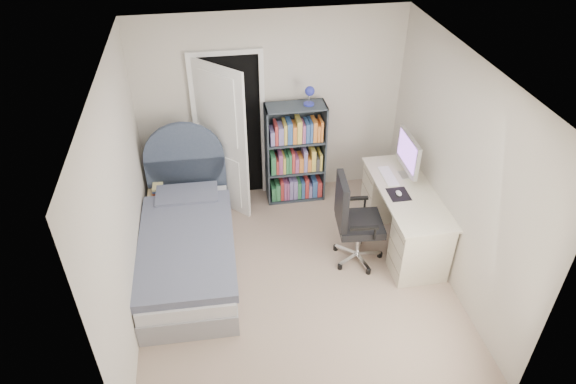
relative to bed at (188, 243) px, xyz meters
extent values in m
cube|color=gray|center=(1.17, -0.43, -0.33)|extent=(3.40, 3.60, 0.05)
cube|color=white|center=(1.17, -0.43, 2.22)|extent=(3.40, 3.60, 0.05)
cube|color=beige|center=(1.17, 1.39, 0.95)|extent=(3.40, 0.05, 2.50)
cube|color=beige|center=(1.17, -2.26, 0.95)|extent=(3.40, 0.05, 2.50)
cube|color=beige|center=(-0.55, -0.43, 0.95)|extent=(0.05, 3.60, 2.50)
cube|color=beige|center=(2.90, -0.43, 0.95)|extent=(0.05, 3.60, 2.50)
cube|color=black|center=(0.62, 1.36, 0.70)|extent=(0.80, 0.01, 2.00)
cube|color=white|center=(0.19, 1.34, 0.70)|extent=(0.06, 0.06, 2.00)
cube|color=white|center=(1.05, 1.34, 0.70)|extent=(0.06, 0.06, 2.00)
cube|color=white|center=(0.62, 1.34, 1.73)|extent=(0.92, 0.06, 0.06)
cube|color=white|center=(0.50, 1.05, 0.70)|extent=(0.59, 0.60, 2.00)
cube|color=gray|center=(0.00, -0.11, -0.17)|extent=(1.04, 2.12, 0.27)
cube|color=silver|center=(0.00, -0.11, 0.04)|extent=(1.02, 2.08, 0.17)
cube|color=slate|center=(0.00, -0.21, 0.17)|extent=(1.07, 1.80, 0.10)
cube|color=slate|center=(0.01, 0.65, 0.19)|extent=(0.76, 0.43, 0.13)
cube|color=#3A455A|center=(0.02, 0.98, 0.12)|extent=(1.00, 0.08, 0.84)
cylinder|color=#3A455A|center=(0.02, 0.98, 0.54)|extent=(1.00, 0.08, 1.00)
cylinder|color=#D5BC83|center=(-0.45, 0.73, -0.08)|extent=(0.03, 0.03, 0.45)
cylinder|color=#D5BC83|center=(-0.45, 1.03, -0.08)|extent=(0.03, 0.03, 0.45)
cylinder|color=#D5BC83|center=(-0.15, 0.73, -0.08)|extent=(0.03, 0.03, 0.45)
cylinder|color=#D5BC83|center=(-0.15, 1.03, -0.08)|extent=(0.03, 0.03, 0.45)
cube|color=#D5BC83|center=(-0.30, 0.88, 0.13)|extent=(0.36, 0.36, 0.03)
cube|color=#D5BC83|center=(-0.30, 0.88, -0.14)|extent=(0.33, 0.33, 0.02)
cube|color=#B24C33|center=(-0.35, 0.88, 0.16)|extent=(0.14, 0.20, 0.03)
cube|color=#3F598C|center=(-0.35, 0.88, 0.19)|extent=(0.14, 0.19, 0.03)
cube|color=#D8CC7F|center=(-0.35, 0.88, 0.22)|extent=(0.13, 0.18, 0.03)
cylinder|color=silver|center=(0.16, 1.07, -0.29)|extent=(0.19, 0.19, 0.02)
cylinder|color=silver|center=(0.16, 1.07, 0.35)|extent=(0.01, 0.01, 1.28)
sphere|color=silver|center=(0.22, 1.03, 0.96)|extent=(0.07, 0.07, 0.07)
cube|color=#323B44|center=(1.07, 1.12, 0.39)|extent=(0.02, 0.33, 1.38)
cube|color=#323B44|center=(1.82, 1.12, 0.39)|extent=(0.02, 0.33, 1.38)
cube|color=#323B44|center=(1.45, 1.12, 1.07)|extent=(0.77, 0.33, 0.02)
cube|color=#323B44|center=(1.45, 1.12, -0.29)|extent=(0.77, 0.33, 0.02)
cube|color=#323B44|center=(1.45, 1.28, 0.39)|extent=(0.77, 0.01, 1.38)
cube|color=#323B44|center=(1.45, 1.12, 0.14)|extent=(0.73, 0.31, 0.02)
cube|color=#323B44|center=(1.45, 1.12, 0.58)|extent=(0.73, 0.31, 0.02)
cylinder|color=#242B9E|center=(1.61, 1.12, 1.09)|extent=(0.13, 0.13, 0.02)
cylinder|color=silver|center=(1.61, 1.12, 1.18)|extent=(0.02, 0.02, 0.18)
sphere|color=#242B9E|center=(1.61, 1.09, 1.28)|extent=(0.12, 0.12, 0.12)
cube|color=#337F4C|center=(1.13, 1.10, -0.17)|extent=(0.05, 0.23, 0.20)
cube|color=#337F4C|center=(1.19, 1.10, -0.15)|extent=(0.06, 0.23, 0.25)
cube|color=#B23333|center=(1.25, 1.10, -0.12)|extent=(0.04, 0.23, 0.30)
cube|color=#994C7F|center=(1.29, 1.10, -0.13)|extent=(0.04, 0.23, 0.27)
cube|color=#994C7F|center=(1.33, 1.10, -0.14)|extent=(0.03, 0.23, 0.27)
cube|color=#7F72B2|center=(1.37, 1.10, -0.12)|extent=(0.04, 0.23, 0.30)
cube|color=#7F72B2|center=(1.43, 1.10, -0.13)|extent=(0.06, 0.23, 0.29)
cube|color=#337F4C|center=(1.49, 1.10, -0.15)|extent=(0.05, 0.23, 0.25)
cube|color=#335999|center=(1.54, 1.10, -0.14)|extent=(0.04, 0.23, 0.25)
cube|color=#B23333|center=(1.59, 1.10, -0.13)|extent=(0.05, 0.23, 0.29)
cube|color=#7F72B2|center=(1.64, 1.10, -0.18)|extent=(0.04, 0.23, 0.19)
cube|color=#335999|center=(1.70, 1.10, -0.14)|extent=(0.06, 0.23, 0.25)
cube|color=#B23333|center=(1.77, 1.10, -0.16)|extent=(0.06, 0.23, 0.23)
cube|color=#337F4C|center=(1.14, 1.10, 0.29)|extent=(0.06, 0.23, 0.26)
cube|color=#B23333|center=(1.19, 1.10, 0.26)|extent=(0.03, 0.23, 0.21)
cube|color=#994C7F|center=(1.24, 1.10, 0.30)|extent=(0.05, 0.23, 0.28)
cube|color=#D8BF4C|center=(1.28, 1.10, 0.28)|extent=(0.03, 0.23, 0.24)
cube|color=#337F4C|center=(1.32, 1.10, 0.28)|extent=(0.03, 0.23, 0.24)
cube|color=#337F4C|center=(1.36, 1.10, 0.30)|extent=(0.03, 0.23, 0.27)
cube|color=#B23333|center=(1.40, 1.10, 0.31)|extent=(0.04, 0.23, 0.30)
cube|color=#994C7F|center=(1.45, 1.10, 0.27)|extent=(0.05, 0.23, 0.21)
cube|color=orange|center=(1.51, 1.10, 0.26)|extent=(0.05, 0.23, 0.21)
cube|color=#7F72B2|center=(1.56, 1.10, 0.31)|extent=(0.05, 0.23, 0.31)
cube|color=orange|center=(1.62, 1.10, 0.25)|extent=(0.05, 0.23, 0.18)
cube|color=#D8BF4C|center=(1.67, 1.10, 0.31)|extent=(0.06, 0.23, 0.30)
cube|color=#3F3F3F|center=(1.73, 1.10, 0.25)|extent=(0.05, 0.23, 0.18)
cube|color=#D8BF4C|center=(1.77, 1.10, 0.28)|extent=(0.03, 0.23, 0.24)
cube|color=#7F72B2|center=(1.13, 1.10, 0.70)|extent=(0.05, 0.23, 0.19)
cube|color=#B23333|center=(1.19, 1.10, 0.74)|extent=(0.04, 0.23, 0.27)
cube|color=#7F72B2|center=(1.24, 1.10, 0.72)|extent=(0.06, 0.23, 0.24)
cube|color=#D8BF4C|center=(1.30, 1.10, 0.74)|extent=(0.04, 0.23, 0.28)
cube|color=#335999|center=(1.35, 1.10, 0.75)|extent=(0.06, 0.23, 0.29)
cube|color=orange|center=(1.42, 1.10, 0.72)|extent=(0.05, 0.23, 0.24)
cube|color=#D8BF4C|center=(1.48, 1.10, 0.76)|extent=(0.06, 0.23, 0.31)
cube|color=#994C7F|center=(1.53, 1.10, 0.73)|extent=(0.04, 0.23, 0.25)
cube|color=#335999|center=(1.58, 1.10, 0.73)|extent=(0.05, 0.23, 0.26)
cube|color=#335999|center=(1.63, 1.10, 0.74)|extent=(0.03, 0.23, 0.27)
cube|color=orange|center=(1.68, 1.10, 0.74)|extent=(0.05, 0.23, 0.28)
cube|color=orange|center=(1.73, 1.10, 0.71)|extent=(0.03, 0.23, 0.22)
cube|color=orange|center=(1.77, 1.10, 0.74)|extent=(0.03, 0.23, 0.28)
cube|color=beige|center=(2.56, -0.04, 0.45)|extent=(0.63, 1.58, 0.03)
cube|color=beige|center=(2.56, -0.60, 0.07)|extent=(0.58, 0.42, 0.74)
cube|color=beige|center=(2.56, 0.52, 0.07)|extent=(0.58, 0.42, 0.74)
cube|color=silver|center=(2.66, 0.28, 0.47)|extent=(0.17, 0.17, 0.01)
cube|color=silver|center=(2.69, 0.28, 0.59)|extent=(0.03, 0.06, 0.23)
cube|color=silver|center=(2.64, 0.28, 0.78)|extent=(0.05, 0.59, 0.42)
cube|color=#9A56D2|center=(2.62, 0.28, 0.80)|extent=(0.00, 0.53, 0.34)
cube|color=white|center=(2.43, 0.28, 0.47)|extent=(0.14, 0.42, 0.02)
cube|color=black|center=(2.43, -0.09, 0.47)|extent=(0.23, 0.27, 0.00)
ellipsoid|color=white|center=(2.43, -0.09, 0.48)|extent=(0.06, 0.11, 0.03)
cube|color=silver|center=(2.09, -0.26, -0.24)|extent=(0.29, 0.07, 0.03)
cylinder|color=black|center=(2.23, -0.27, -0.27)|extent=(0.06, 0.06, 0.06)
cube|color=silver|center=(2.01, -0.12, -0.24)|extent=(0.15, 0.28, 0.03)
cylinder|color=black|center=(2.06, 0.01, -0.27)|extent=(0.06, 0.06, 0.06)
cube|color=silver|center=(1.84, -0.15, -0.24)|extent=(0.25, 0.22, 0.03)
cylinder|color=black|center=(1.74, -0.06, -0.27)|extent=(0.06, 0.06, 0.06)
cube|color=silver|center=(1.83, -0.32, -0.24)|extent=(0.27, 0.19, 0.03)
cylinder|color=black|center=(1.71, -0.39, -0.27)|extent=(0.06, 0.06, 0.06)
cube|color=silver|center=(1.98, -0.38, -0.24)|extent=(0.11, 0.29, 0.03)
cylinder|color=black|center=(2.01, -0.52, -0.27)|extent=(0.06, 0.06, 0.06)
cylinder|color=silver|center=(1.95, -0.25, -0.02)|extent=(0.06, 0.06, 0.44)
cube|color=black|center=(1.95, -0.25, 0.22)|extent=(0.54, 0.54, 0.09)
cube|color=black|center=(1.72, -0.23, 0.55)|extent=(0.11, 0.46, 0.57)
cube|color=black|center=(1.91, -0.51, 0.38)|extent=(0.31, 0.07, 0.03)
cube|color=black|center=(1.95, 0.02, 0.38)|extent=(0.31, 0.07, 0.03)
camera|label=1|loc=(0.40, -4.57, 3.90)|focal=32.00mm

